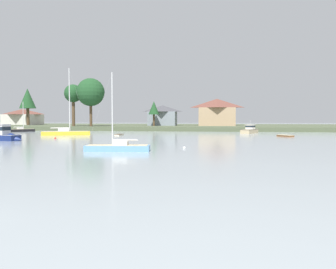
% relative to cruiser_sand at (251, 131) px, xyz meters
% --- Properties ---
extents(far_shore_bank, '(187.14, 42.78, 1.13)m').
position_rel_cruiser_sand_xyz_m(far_shore_bank, '(-19.80, 28.46, 0.13)').
color(far_shore_bank, '#4C563D').
rests_on(far_shore_bank, ground).
extents(cruiser_sand, '(4.98, 7.33, 3.76)m').
position_rel_cruiser_sand_xyz_m(cruiser_sand, '(0.00, 0.00, 0.00)').
color(cruiser_sand, tan).
rests_on(cruiser_sand, ground).
extents(dinghy_wood, '(3.18, 3.68, 0.51)m').
position_rel_cruiser_sand_xyz_m(dinghy_wood, '(5.20, -14.01, -0.31)').
color(dinghy_wood, brown).
rests_on(dinghy_wood, ground).
extents(sailboat_black, '(5.58, 5.72, 8.28)m').
position_rel_cruiser_sand_xyz_m(sailboat_black, '(-58.10, 0.33, -0.24)').
color(sailboat_black, black).
rests_on(sailboat_black, ground).
extents(sailboat_skyblue, '(7.48, 2.89, 9.35)m').
position_rel_cruiser_sand_xyz_m(sailboat_skyblue, '(-19.42, -45.43, -0.24)').
color(sailboat_skyblue, '#669ECC').
rests_on(sailboat_skyblue, ground).
extents(dinghy_cream, '(1.51, 2.69, 0.45)m').
position_rel_cruiser_sand_xyz_m(dinghy_cream, '(-28.07, -14.00, -0.32)').
color(dinghy_cream, beige).
rests_on(dinghy_cream, ground).
extents(sailboat_yellow, '(10.02, 6.09, 14.61)m').
position_rel_cruiser_sand_xyz_m(sailboat_yellow, '(-39.58, -14.02, -0.14)').
color(sailboat_yellow, gold).
rests_on(sailboat_yellow, ground).
extents(cruiser_navy, '(9.10, 3.85, 4.63)m').
position_rel_cruiser_sand_xyz_m(cruiser_navy, '(-43.21, -30.98, 0.25)').
color(cruiser_navy, navy).
rests_on(cruiser_navy, ground).
extents(mooring_buoy_white, '(0.35, 0.35, 0.40)m').
position_rel_cruiser_sand_xyz_m(mooring_buoy_white, '(-12.18, -41.15, -0.38)').
color(mooring_buoy_white, white).
rests_on(mooring_buoy_white, ground).
extents(mooring_buoy_red, '(0.34, 0.34, 0.39)m').
position_rel_cruiser_sand_xyz_m(mooring_buoy_red, '(-36.49, -25.44, -0.38)').
color(mooring_buoy_red, red).
rests_on(mooring_buoy_red, ground).
extents(shore_tree_left_mid, '(3.21, 3.21, 7.36)m').
position_rel_cruiser_sand_xyz_m(shore_tree_left_mid, '(-26.40, 18.45, 5.97)').
color(shore_tree_left_mid, brown).
rests_on(shore_tree_left_mid, far_shore_bank).
extents(shore_tree_inland_c, '(5.31, 5.31, 12.00)m').
position_rel_cruiser_sand_xyz_m(shore_tree_inland_c, '(-69.19, 23.20, 9.26)').
color(shore_tree_inland_c, brown).
rests_on(shore_tree_inland_c, far_shore_bank).
extents(shore_tree_left, '(5.16, 5.16, 12.11)m').
position_rel_cruiser_sand_xyz_m(shore_tree_left, '(-49.15, 12.80, 9.98)').
color(shore_tree_left, brown).
rests_on(shore_tree_left, far_shore_bank).
extents(shore_tree_center_left, '(7.92, 7.92, 13.69)m').
position_rel_cruiser_sand_xyz_m(shore_tree_center_left, '(-43.46, 11.66, 10.37)').
color(shore_tree_center_left, brown).
rests_on(shore_tree_center_left, far_shore_bank).
extents(cottage_eastern, '(11.93, 10.19, 5.47)m').
position_rel_cruiser_sand_xyz_m(cottage_eastern, '(-75.32, 30.65, 3.52)').
color(cottage_eastern, silver).
rests_on(cottage_eastern, far_shore_bank).
extents(cottage_near_water, '(9.25, 6.87, 6.32)m').
position_rel_cruiser_sand_xyz_m(cottage_near_water, '(-24.69, 24.59, 3.96)').
color(cottage_near_water, gray).
rests_on(cottage_near_water, far_shore_bank).
extents(cottage_behind_trees, '(11.84, 6.67, 8.23)m').
position_rel_cruiser_sand_xyz_m(cottage_behind_trees, '(-7.71, 23.71, 4.95)').
color(cottage_behind_trees, tan).
rests_on(cottage_behind_trees, far_shore_bank).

